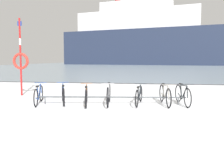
{
  "coord_description": "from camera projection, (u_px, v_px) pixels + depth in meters",
  "views": [
    {
      "loc": [
        0.17,
        -4.37,
        1.69
      ],
      "look_at": [
        -1.07,
        5.46,
        0.96
      ],
      "focal_mm": 33.01,
      "sensor_mm": 36.0,
      "label": 1
    }
  ],
  "objects": [
    {
      "name": "bicycle_2",
      "position": [
        86.0,
        95.0,
        7.68
      ],
      "size": [
        0.54,
        1.7,
        0.77
      ],
      "color": "black",
      "rests_on": "ground"
    },
    {
      "name": "ferry_ship",
      "position": [
        139.0,
        39.0,
        66.76
      ],
      "size": [
        51.67,
        20.24,
        25.06
      ],
      "color": "#232D47",
      "rests_on": "ground"
    },
    {
      "name": "bicycle_1",
      "position": [
        63.0,
        94.0,
        7.9
      ],
      "size": [
        0.72,
        1.56,
        0.78
      ],
      "color": "black",
      "rests_on": "ground"
    },
    {
      "name": "bicycle_5",
      "position": [
        165.0,
        95.0,
        7.7
      ],
      "size": [
        0.46,
        1.77,
        0.81
      ],
      "color": "black",
      "rests_on": "ground"
    },
    {
      "name": "bicycle_4",
      "position": [
        139.0,
        95.0,
        7.72
      ],
      "size": [
        0.46,
        1.65,
        0.75
      ],
      "color": "black",
      "rests_on": "ground"
    },
    {
      "name": "bicycle_3",
      "position": [
        109.0,
        94.0,
        7.71
      ],
      "size": [
        0.46,
        1.77,
        0.85
      ],
      "color": "black",
      "rests_on": "ground"
    },
    {
      "name": "bicycle_0",
      "position": [
        39.0,
        95.0,
        7.8
      ],
      "size": [
        0.59,
        1.61,
        0.77
      ],
      "color": "black",
      "rests_on": "ground"
    },
    {
      "name": "rescue_post",
      "position": [
        21.0,
        59.0,
        9.58
      ],
      "size": [
        0.78,
        0.12,
        3.59
      ],
      "color": "red",
      "rests_on": "ground"
    },
    {
      "name": "ground",
      "position": [
        137.0,
        66.0,
        57.8
      ],
      "size": [
        80.0,
        132.0,
        0.08
      ],
      "color": "white"
    },
    {
      "name": "bike_rack",
      "position": [
        111.0,
        97.0,
        7.71
      ],
      "size": [
        5.54,
        0.61,
        0.31
      ],
      "color": "#4C5156",
      "rests_on": "ground"
    },
    {
      "name": "bicycle_6",
      "position": [
        183.0,
        95.0,
        7.68
      ],
      "size": [
        0.46,
        1.66,
        0.82
      ],
      "color": "black",
      "rests_on": "ground"
    }
  ]
}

